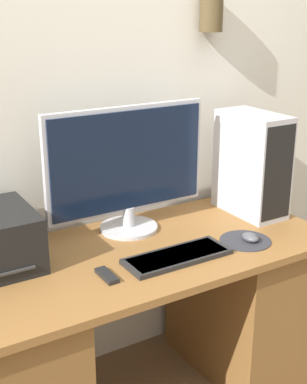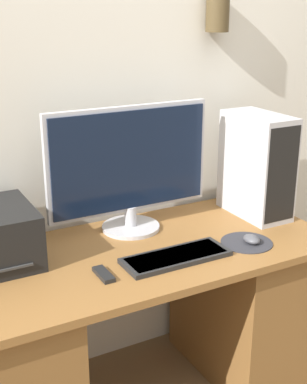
% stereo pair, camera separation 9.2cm
% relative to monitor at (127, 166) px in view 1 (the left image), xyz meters
% --- Properties ---
extents(wall_back, '(6.40, 0.15, 2.70)m').
position_rel_monitor_xyz_m(wall_back, '(-0.07, 0.19, 0.36)').
color(wall_back, silver).
rests_on(wall_back, ground_plane).
extents(desk, '(1.56, 0.68, 0.71)m').
position_rel_monitor_xyz_m(desk, '(-0.07, -0.20, -0.62)').
color(desk, brown).
rests_on(desk, ground_plane).
extents(monitor, '(0.70, 0.24, 0.52)m').
position_rel_monitor_xyz_m(monitor, '(0.00, 0.00, 0.00)').
color(monitor, '#B7B7BC').
rests_on(monitor, desk).
extents(keyboard, '(0.41, 0.15, 0.02)m').
position_rel_monitor_xyz_m(keyboard, '(0.02, -0.34, -0.27)').
color(keyboard, black).
rests_on(keyboard, desk).
extents(mousepad, '(0.20, 0.20, 0.00)m').
position_rel_monitor_xyz_m(mousepad, '(0.34, -0.35, -0.28)').
color(mousepad, '#2D2D33').
rests_on(mousepad, desk).
extents(mouse, '(0.06, 0.08, 0.03)m').
position_rel_monitor_xyz_m(mouse, '(0.35, -0.36, -0.26)').
color(mouse, '#4C4C51').
rests_on(mouse, mousepad).
extents(computer_tower, '(0.17, 0.34, 0.45)m').
position_rel_monitor_xyz_m(computer_tower, '(0.57, -0.11, -0.05)').
color(computer_tower, '#B2B2B7').
rests_on(computer_tower, desk).
extents(remote_control, '(0.04, 0.12, 0.02)m').
position_rel_monitor_xyz_m(remote_control, '(-0.27, -0.33, -0.27)').
color(remote_control, black).
rests_on(remote_control, desk).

